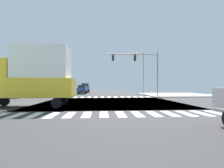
{
  "coord_description": "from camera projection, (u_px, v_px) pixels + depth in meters",
  "views": [
    {
      "loc": [
        -0.9,
        -16.72,
        1.68
      ],
      "look_at": [
        0.38,
        2.49,
        1.92
      ],
      "focal_mm": 25.51,
      "sensor_mm": 36.0,
      "label": 1
    }
  ],
  "objects": [
    {
      "name": "box_truck_crossing_1",
      "position": [
        32.0,
        75.0,
        12.83
      ],
      "size": [
        7.2,
        2.4,
        4.85
      ],
      "rotation": [
        0.0,
        0.0,
        1.57
      ],
      "color": "black",
      "rests_on": "ground"
    },
    {
      "name": "suv_queued_1",
      "position": [
        85.0,
        87.0,
        40.86
      ],
      "size": [
        1.96,
        4.6,
        2.34
      ],
      "rotation": [
        0.0,
        0.0,
        3.14
      ],
      "color": "black",
      "rests_on": "ground"
    },
    {
      "name": "ground",
      "position": [
        110.0,
        102.0,
        16.72
      ],
      "size": [
        90.0,
        90.0,
        0.05
      ],
      "color": "#313030"
    },
    {
      "name": "street_lamp",
      "position": [
        142.0,
        69.0,
        32.65
      ],
      "size": [
        1.78,
        0.32,
        8.56
      ],
      "color": "gray",
      "rests_on": "ground"
    },
    {
      "name": "crosswalk_near",
      "position": [
        112.0,
        114.0,
        9.42
      ],
      "size": [
        13.5,
        2.0,
        0.01
      ],
      "color": "silver",
      "rests_on": "ground"
    },
    {
      "name": "sidewalk_corner_nw",
      "position": [
        32.0,
        95.0,
        27.83
      ],
      "size": [
        12.0,
        12.0,
        0.14
      ],
      "color": "#9FA194",
      "rests_on": "ground"
    },
    {
      "name": "crosswalk_far",
      "position": [
        106.0,
        97.0,
        23.99
      ],
      "size": [
        13.5,
        2.0,
        0.01
      ],
      "color": "silver",
      "rests_on": "ground"
    },
    {
      "name": "sedan_middle_2",
      "position": [
        82.0,
        89.0,
        34.26
      ],
      "size": [
        1.8,
        4.3,
        1.88
      ],
      "rotation": [
        0.0,
        0.0,
        3.14
      ],
      "color": "black",
      "rests_on": "ground"
    },
    {
      "name": "traffic_signal_mast",
      "position": [
        138.0,
        63.0,
        24.66
      ],
      "size": [
        8.06,
        0.55,
        7.0
      ],
      "color": "gray",
      "rests_on": "ground"
    },
    {
      "name": "sidewalk_corner_ne",
      "position": [
        176.0,
        95.0,
        29.56
      ],
      "size": [
        12.0,
        12.0,
        0.14
      ],
      "color": "#A09B91",
      "rests_on": "ground"
    }
  ]
}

